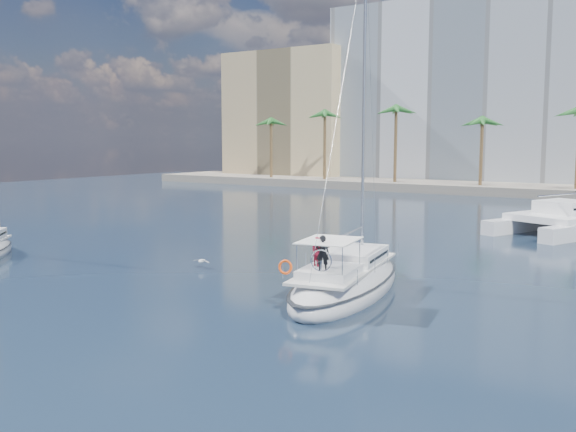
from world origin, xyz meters
The scene contains 9 objects.
ground centered at (0.00, 0.00, 0.00)m, with size 160.00×160.00×0.00m, color black.
quay centered at (0.00, 61.00, 0.60)m, with size 120.00×14.00×1.20m, color gray.
building_modern centered at (-12.00, 73.00, 14.00)m, with size 42.00×16.00×28.00m, color silver.
building_tan_left centered at (-42.00, 69.00, 11.00)m, with size 22.00×14.00×22.00m, color tan.
palm_left centered at (-34.00, 57.00, 10.28)m, with size 3.60×3.60×12.30m.
palm_centre centered at (0.00, 57.00, 10.28)m, with size 3.60×3.60×12.30m.
main_sloop centered at (5.13, -0.95, 0.53)m, with size 5.74×12.16×17.35m.
catamaran centered at (9.94, 25.31, 1.15)m, with size 10.18×13.48×17.63m.
seagull centered at (-4.46, -0.10, 0.40)m, with size 1.13×0.49×0.21m.
Camera 1 is at (18.83, -27.02, 7.14)m, focal length 40.00 mm.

